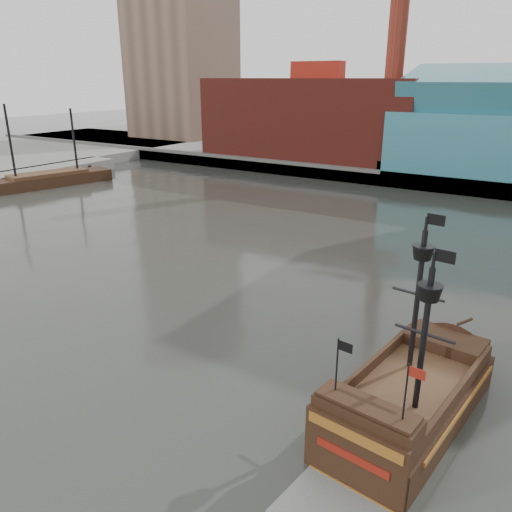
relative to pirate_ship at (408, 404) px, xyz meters
The scene contains 7 objects.
ground 17.22m from the pirate_ship, 165.85° to the right, with size 400.00×400.00×0.00m, color #2B2D28.
promenade_far 89.37m from the pirate_ship, 100.75° to the left, with size 220.00×60.00×2.00m, color slate.
seawall 60.63m from the pirate_ship, 105.95° to the left, with size 220.00×1.00×2.60m, color #4C4C49.
pier 79.00m from the pirate_ship, 160.94° to the left, with size 6.00×40.00×2.00m, color slate.
skyline 84.51m from the pirate_ship, 98.12° to the left, with size 149.00×45.00×62.00m.
pirate_ship is the anchor object (origin of this frame).
docked_vessel 73.97m from the pirate_ship, 157.41° to the left, with size 9.40×21.05×13.97m.
Camera 1 is at (21.68, -18.53, 17.13)m, focal length 35.00 mm.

